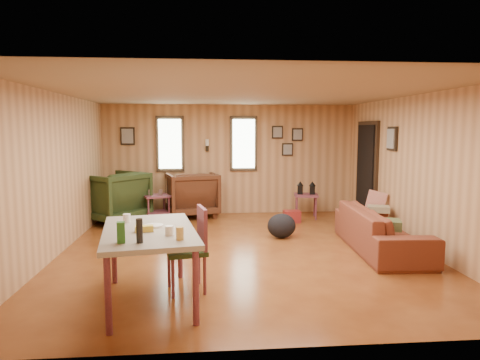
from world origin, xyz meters
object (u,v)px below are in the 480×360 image
Objects in this scene: recliner_green at (114,194)px; sofa at (381,223)px; dining_table at (149,236)px; recliner_brown at (192,192)px; side_table at (306,193)px; end_table at (156,203)px.

sofa is at bearing 101.72° from recliner_green.
recliner_green is 4.37m from dining_table.
dining_table is at bearing 72.67° from recliner_brown.
dining_table is at bearing 56.59° from recliner_green.
recliner_brown is 1.35× the size of side_table.
side_table is (-0.57, 2.51, 0.09)m from sofa.
end_table is (-3.69, 2.54, -0.08)m from sofa.
side_table is (3.12, -0.04, 0.17)m from end_table.
recliner_brown is at bearing 76.63° from dining_table.
recliner_brown is 1.61m from recliner_green.
side_table is at bearing 16.15° from sofa.
recliner_green is 1.74× the size of end_table.
recliner_brown is 0.62× the size of dining_table.
sofa is 2.57m from side_table.
recliner_brown is 1.64× the size of end_table.
side_table is 5.04m from dining_table.
sofa is 4.15m from recliner_brown.
side_table is at bearing 157.54° from recliner_brown.
end_table is 4.30m from dining_table.
recliner_brown is (-2.97, 2.90, 0.09)m from sofa.
side_table is (3.96, 0.04, -0.03)m from recliner_green.
sofa is 1.31× the size of dining_table.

